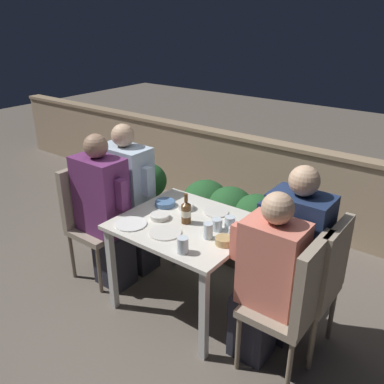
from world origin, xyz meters
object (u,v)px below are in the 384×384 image
person_blue_shirt (130,199)px  chair_right_near (296,298)px  beer_bottle (186,212)px  person_navy_jumper (290,257)px  chair_right_far (319,277)px  potted_plant (147,191)px  chair_left_near (89,212)px  chair_left_far (114,200)px  person_coral_top (266,281)px  person_purple_stripe (105,212)px

person_blue_shirt → chair_right_near: size_ratio=1.33×
chair_right_near → beer_bottle: chair_right_near is taller
person_blue_shirt → person_navy_jumper: (1.50, -0.01, 0.00)m
chair_right_far → potted_plant: chair_right_far is taller
person_blue_shirt → potted_plant: bearing=119.7°
chair_left_near → chair_left_far: same height
chair_left_far → potted_plant: (-0.10, 0.54, -0.12)m
chair_left_near → person_coral_top: bearing=0.1°
person_purple_stripe → person_navy_jumper: bearing=10.7°
person_blue_shirt → chair_right_far: person_blue_shirt is taller
person_blue_shirt → beer_bottle: bearing=-11.7°
chair_left_near → beer_bottle: size_ratio=4.31×
chair_right_far → potted_plant: 2.09m
chair_left_near → potted_plant: (-0.12, 0.83, -0.12)m
person_navy_jumper → beer_bottle: 0.79m
chair_left_far → person_navy_jumper: (1.71, -0.01, 0.07)m
chair_right_far → chair_left_far: bearing=179.6°
chair_left_near → beer_bottle: (0.94, 0.14, 0.23)m
chair_left_far → chair_left_near: bearing=-87.8°
person_coral_top → potted_plant: size_ratio=1.61×
chair_right_near → person_navy_jumper: (-0.17, 0.28, 0.07)m
chair_left_near → person_purple_stripe: (0.20, 0.00, 0.07)m
chair_left_near → person_purple_stripe: bearing=0.0°
person_blue_shirt → chair_right_far: bearing=-0.4°
chair_right_near → chair_right_far: size_ratio=1.00×
beer_bottle → potted_plant: bearing=146.7°
person_blue_shirt → chair_left_near: bearing=-122.9°
chair_left_near → chair_right_near: same height
person_purple_stripe → potted_plant: person_purple_stripe is taller
potted_plant → person_purple_stripe: bearing=-69.0°
person_purple_stripe → chair_left_far: size_ratio=1.31×
chair_left_near → chair_left_far: (-0.01, 0.29, 0.00)m
person_blue_shirt → beer_bottle: size_ratio=5.73×
person_purple_stripe → beer_bottle: bearing=10.8°
chair_right_near → chair_left_far: bearing=171.2°
person_coral_top → beer_bottle: 0.77m
chair_left_near → person_purple_stripe: size_ratio=0.76×
person_blue_shirt → potted_plant: (-0.31, 0.54, -0.19)m
person_purple_stripe → beer_bottle: size_ratio=5.67×
chair_left_near → potted_plant: bearing=98.0°
beer_bottle → person_coral_top: bearing=-10.7°
person_coral_top → person_navy_jumper: bearing=83.4°
chair_right_near → potted_plant: size_ratio=1.30×
chair_right_far → potted_plant: size_ratio=1.30×
person_blue_shirt → chair_right_near: person_blue_shirt is taller
beer_bottle → person_blue_shirt: bearing=168.3°
potted_plant → person_coral_top: bearing=-25.0°
chair_left_near → chair_left_far: 0.29m
chair_left_far → chair_right_near: same height
chair_left_near → chair_right_far: size_ratio=1.00×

